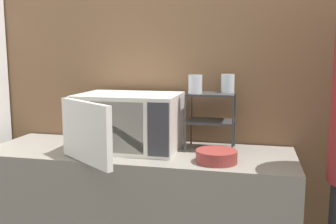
% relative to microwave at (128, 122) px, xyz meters
% --- Properties ---
extents(wall_back, '(8.00, 0.06, 2.60)m').
position_rel_microwave_xyz_m(wall_back, '(0.06, 0.30, 0.26)').
color(wall_back, brown).
rests_on(wall_back, ground_plane).
extents(microwave, '(0.57, 0.67, 0.31)m').
position_rel_microwave_xyz_m(microwave, '(0.00, 0.00, 0.00)').
color(microwave, silver).
rests_on(microwave, counter).
extents(dish_rack, '(0.26, 0.21, 0.32)m').
position_rel_microwave_xyz_m(dish_rack, '(0.45, 0.11, 0.07)').
color(dish_rack, '#333333').
rests_on(dish_rack, counter).
extents(glass_front_left, '(0.07, 0.07, 0.10)m').
position_rel_microwave_xyz_m(glass_front_left, '(0.37, 0.05, 0.21)').
color(glass_front_left, silver).
rests_on(glass_front_left, dish_rack).
extents(glass_back_right, '(0.07, 0.07, 0.10)m').
position_rel_microwave_xyz_m(glass_back_right, '(0.53, 0.17, 0.21)').
color(glass_back_right, silver).
rests_on(glass_back_right, dish_rack).
extents(bowl, '(0.20, 0.20, 0.06)m').
position_rel_microwave_xyz_m(bowl, '(0.51, -0.15, -0.13)').
color(bowl, maroon).
rests_on(bowl, counter).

